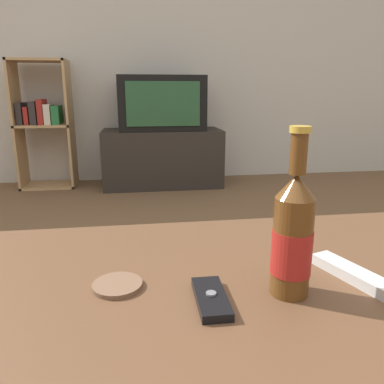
{
  "coord_description": "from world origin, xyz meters",
  "views": [
    {
      "loc": [
        -0.05,
        -0.53,
        0.8
      ],
      "look_at": [
        0.08,
        0.3,
        0.57
      ],
      "focal_mm": 35.0,
      "sensor_mm": 36.0,
      "label": 1
    }
  ],
  "objects_px": {
    "beer_bottle": "(292,236)",
    "remote_control": "(353,274)",
    "television": "(161,103)",
    "bookshelf": "(43,121)",
    "cell_phone": "(211,298)",
    "tv_stand": "(162,158)"
  },
  "relations": [
    {
      "from": "beer_bottle",
      "to": "remote_control",
      "type": "bearing_deg",
      "value": 11.55
    },
    {
      "from": "television",
      "to": "beer_bottle",
      "type": "xyz_separation_m",
      "value": [
        0.02,
        -2.71,
        -0.14
      ]
    },
    {
      "from": "bookshelf",
      "to": "beer_bottle",
      "type": "relative_size",
      "value": 3.83
    },
    {
      "from": "television",
      "to": "cell_phone",
      "type": "xyz_separation_m",
      "value": [
        -0.11,
        -2.72,
        -0.23
      ]
    },
    {
      "from": "tv_stand",
      "to": "remote_control",
      "type": "height_order",
      "value": "remote_control"
    },
    {
      "from": "bookshelf",
      "to": "cell_phone",
      "type": "height_order",
      "value": "bookshelf"
    },
    {
      "from": "television",
      "to": "remote_control",
      "type": "xyz_separation_m",
      "value": [
        0.16,
        -2.68,
        -0.23
      ]
    },
    {
      "from": "beer_bottle",
      "to": "remote_control",
      "type": "height_order",
      "value": "beer_bottle"
    },
    {
      "from": "bookshelf",
      "to": "television",
      "type": "bearing_deg",
      "value": -5.64
    },
    {
      "from": "beer_bottle",
      "to": "cell_phone",
      "type": "height_order",
      "value": "beer_bottle"
    },
    {
      "from": "tv_stand",
      "to": "bookshelf",
      "type": "bearing_deg",
      "value": 174.58
    },
    {
      "from": "tv_stand",
      "to": "television",
      "type": "xyz_separation_m",
      "value": [
        0.0,
        -0.0,
        0.47
      ]
    },
    {
      "from": "television",
      "to": "bookshelf",
      "type": "height_order",
      "value": "bookshelf"
    },
    {
      "from": "cell_phone",
      "to": "beer_bottle",
      "type": "bearing_deg",
      "value": 5.34
    },
    {
      "from": "tv_stand",
      "to": "beer_bottle",
      "type": "xyz_separation_m",
      "value": [
        0.02,
        -2.71,
        0.33
      ]
    },
    {
      "from": "tv_stand",
      "to": "remote_control",
      "type": "relative_size",
      "value": 6.03
    },
    {
      "from": "remote_control",
      "to": "bookshelf",
      "type": "bearing_deg",
      "value": 94.29
    },
    {
      "from": "television",
      "to": "remote_control",
      "type": "bearing_deg",
      "value": -86.67
    },
    {
      "from": "tv_stand",
      "to": "beer_bottle",
      "type": "distance_m",
      "value": 2.73
    },
    {
      "from": "cell_phone",
      "to": "bookshelf",
      "type": "bearing_deg",
      "value": 108.08
    },
    {
      "from": "bookshelf",
      "to": "cell_phone",
      "type": "xyz_separation_m",
      "value": [
        0.88,
        -2.82,
        -0.08
      ]
    },
    {
      "from": "bookshelf",
      "to": "cell_phone",
      "type": "relative_size",
      "value": 8.87
    }
  ]
}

